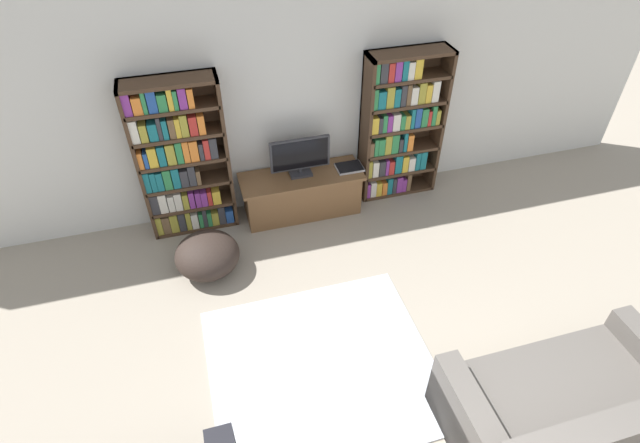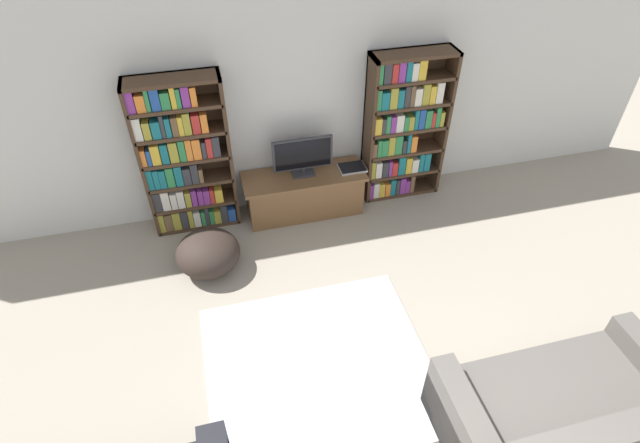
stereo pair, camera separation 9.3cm
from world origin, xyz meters
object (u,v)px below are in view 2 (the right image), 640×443
at_px(bookshelf_left, 183,159).
at_px(tv_stand, 304,193).
at_px(beanbag_ottoman, 208,253).
at_px(bookshelf_right, 402,127).
at_px(couch_right_sofa, 566,419).
at_px(television, 303,156).
at_px(laptop, 352,168).

relative_size(bookshelf_left, tv_stand, 1.27).
distance_m(tv_stand, beanbag_ottoman, 1.30).
height_order(bookshelf_left, bookshelf_right, same).
distance_m(bookshelf_right, couch_right_sofa, 3.24).
distance_m(bookshelf_right, television, 1.16).
height_order(bookshelf_left, laptop, bookshelf_left).
distance_m(bookshelf_right, tv_stand, 1.30).
distance_m(tv_stand, television, 0.48).
height_order(couch_right_sofa, beanbag_ottoman, couch_right_sofa).
bearing_deg(bookshelf_right, television, -175.25).
height_order(bookshelf_left, television, bookshelf_left).
xyz_separation_m(couch_right_sofa, beanbag_ottoman, (-2.33, 2.42, -0.07)).
bearing_deg(bookshelf_right, bookshelf_left, -179.97).
relative_size(bookshelf_right, tv_stand, 1.27).
relative_size(bookshelf_right, laptop, 5.84).
relative_size(bookshelf_right, couch_right_sofa, 1.01).
distance_m(laptop, beanbag_ottoman, 1.82).
relative_size(tv_stand, couch_right_sofa, 0.79).
xyz_separation_m(bookshelf_right, laptop, (-0.60, -0.13, -0.36)).
bearing_deg(laptop, couch_right_sofa, -77.81).
relative_size(bookshelf_right, beanbag_ottoman, 2.71).
relative_size(couch_right_sofa, beanbag_ottoman, 2.69).
distance_m(television, beanbag_ottoman, 1.41).
bearing_deg(bookshelf_right, beanbag_ottoman, -161.47).
height_order(bookshelf_right, beanbag_ottoman, bookshelf_right).
xyz_separation_m(bookshelf_left, tv_stand, (1.23, -0.11, -0.59)).
distance_m(tv_stand, couch_right_sofa, 3.30).
bearing_deg(bookshelf_left, couch_right_sofa, -52.59).
bearing_deg(laptop, bookshelf_right, 12.34).
bearing_deg(tv_stand, laptop, -1.53).
distance_m(bookshelf_left, bookshelf_right, 2.37).
xyz_separation_m(bookshelf_left, laptop, (1.78, -0.13, -0.33)).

